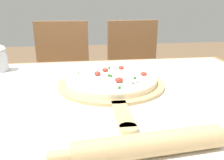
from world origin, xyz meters
TOP-DOWN VIEW (x-y plane):
  - dining_table at (0.00, 0.00)m, footprint 1.28×1.02m
  - towel_cloth at (0.00, 0.00)m, footprint 1.20×0.94m
  - pizza_peel at (-0.03, 0.08)m, footprint 0.41×0.57m
  - pizza at (-0.03, 0.09)m, footprint 0.35×0.35m
  - rolling_pin at (-0.01, -0.35)m, footprint 0.42×0.08m
  - chair_left at (-0.28, 0.90)m, footprint 0.43×0.43m
  - chair_right at (0.25, 0.90)m, footprint 0.43×0.43m

SIDE VIEW (x-z plane):
  - chair_left at x=-0.28m, z-range 0.07..0.98m
  - chair_right at x=0.25m, z-range 0.07..0.98m
  - dining_table at x=0.00m, z-range 0.27..1.00m
  - towel_cloth at x=0.00m, z-range 0.73..0.74m
  - pizza_peel at x=-0.03m, z-range 0.74..0.75m
  - pizza at x=-0.03m, z-range 0.75..0.78m
  - rolling_pin at x=-0.01m, z-range 0.74..0.79m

